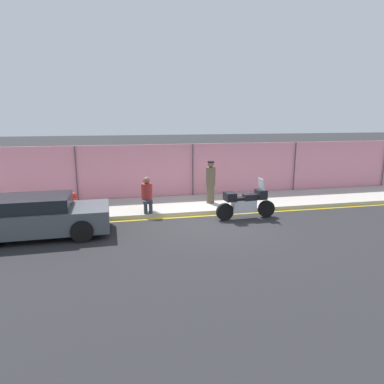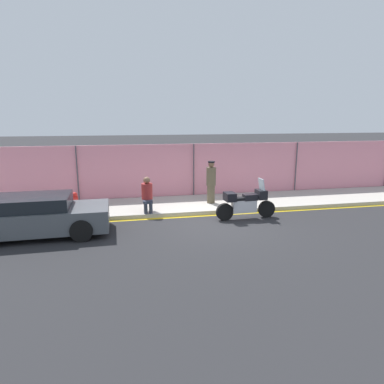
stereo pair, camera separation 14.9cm
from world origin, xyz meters
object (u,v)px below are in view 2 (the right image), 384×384
(motorcycle, at_px, (246,203))
(parked_car_left_down_street, at_px, (38,216))
(person_seated_on_curb, at_px, (147,193))
(fire_hydrant, at_px, (75,201))
(officer_standing, at_px, (211,182))

(motorcycle, height_order, parked_car_left_down_street, motorcycle)
(person_seated_on_curb, xyz_separation_m, fire_hydrant, (-2.71, 0.64, -0.37))
(officer_standing, bearing_deg, fire_hydrant, -178.88)
(parked_car_left_down_street, bearing_deg, officer_standing, 19.70)
(motorcycle, distance_m, parked_car_left_down_street, 7.02)
(person_seated_on_curb, bearing_deg, parked_car_left_down_street, -155.30)
(parked_car_left_down_street, bearing_deg, motorcycle, 1.98)
(motorcycle, bearing_deg, fire_hydrant, 160.48)
(fire_hydrant, bearing_deg, person_seated_on_curb, -13.35)
(officer_standing, xyz_separation_m, fire_hydrant, (-5.39, -0.11, -0.54))
(motorcycle, height_order, person_seated_on_curb, motorcycle)
(parked_car_left_down_street, distance_m, fire_hydrant, 2.42)
(motorcycle, xyz_separation_m, person_seated_on_curb, (-3.47, 1.24, 0.28))
(motorcycle, relative_size, officer_standing, 1.30)
(motorcycle, relative_size, person_seated_on_curb, 1.73)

